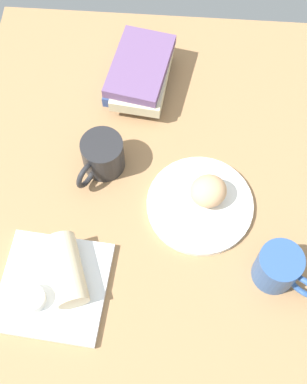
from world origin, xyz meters
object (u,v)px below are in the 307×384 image
object	(u,v)px
sauce_cup	(32,298)
book_stack	(140,73)
round_plate	(200,205)
coffee_mug	(102,156)
scone_pastry	(208,191)
second_mug	(279,268)
breakfast_wrap	(67,270)
square_plate	(54,287)

from	to	relation	value
sauce_cup	book_stack	xyz separation A→B (cm)	(56.29, -16.95, 1.47)
round_plate	coffee_mug	bearing A→B (deg)	68.79
scone_pastry	coffee_mug	bearing A→B (deg)	73.54
second_mug	coffee_mug	bearing A→B (deg)	58.68
book_stack	breakfast_wrap	bearing A→B (deg)	168.28
round_plate	breakfast_wrap	bearing A→B (deg)	124.43
square_plate	book_stack	size ratio (longest dim) A/B	0.94
round_plate	coffee_mug	world-z (taller)	coffee_mug
scone_pastry	second_mug	bearing A→B (deg)	-138.24
square_plate	breakfast_wrap	bearing A→B (deg)	-47.96
round_plate	breakfast_wrap	xyz separation A→B (cm)	(-18.17, 26.51, 4.09)
square_plate	sauce_cup	bearing A→B (deg)	132.04
square_plate	sauce_cup	xyz separation A→B (cm)	(-3.25, 3.60, 2.12)
sauce_cup	second_mug	size ratio (longest dim) A/B	0.44
book_stack	round_plate	bearing A→B (deg)	-153.57
book_stack	second_mug	world-z (taller)	second_mug
square_plate	coffee_mug	distance (cm)	30.53
round_plate	scone_pastry	size ratio (longest dim) A/B	2.94
scone_pastry	breakfast_wrap	world-z (taller)	breakfast_wrap
breakfast_wrap	second_mug	bearing A→B (deg)	164.37
scone_pastry	sauce_cup	bearing A→B (deg)	126.65
book_stack	second_mug	bearing A→B (deg)	-145.62
scone_pastry	book_stack	world-z (taller)	book_stack
round_plate	square_plate	distance (cm)	35.99
sauce_cup	breakfast_wrap	size ratio (longest dim) A/B	0.38
round_plate	square_plate	xyz separation A→B (cm)	(-20.77, 29.39, 0.10)
second_mug	scone_pastry	bearing A→B (deg)	41.76
coffee_mug	round_plate	bearing A→B (deg)	-111.21
coffee_mug	breakfast_wrap	bearing A→B (deg)	171.47
coffee_mug	sauce_cup	bearing A→B (deg)	162.19
square_plate	second_mug	world-z (taller)	second_mug
sauce_cup	breakfast_wrap	xyz separation A→B (cm)	(5.85, -6.48, 1.88)
scone_pastry	square_plate	distance (cm)	38.34
square_plate	book_stack	world-z (taller)	book_stack
scone_pastry	book_stack	bearing A→B (deg)	29.78
round_plate	second_mug	xyz separation A→B (cm)	(-14.77, -16.15, 4.17)
square_plate	book_stack	xyz separation A→B (cm)	(53.04, -13.35, 3.59)
scone_pastry	second_mug	size ratio (longest dim) A/B	0.64
sauce_cup	scone_pastry	bearing A→B (deg)	-53.35
breakfast_wrap	square_plate	bearing A→B (deg)	21.86
round_plate	breakfast_wrap	world-z (taller)	breakfast_wrap
coffee_mug	square_plate	bearing A→B (deg)	166.80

